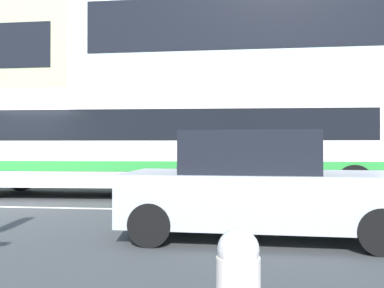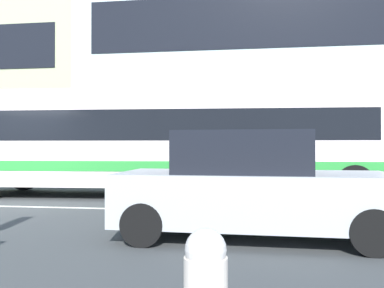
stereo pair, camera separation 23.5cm
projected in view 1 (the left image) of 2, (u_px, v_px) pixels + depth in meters
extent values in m
cube|color=#366531|center=(9.00, 172.00, 16.71)|extent=(18.33, 1.10, 0.81)
cube|color=silver|center=(321.00, 62.00, 22.35)|extent=(25.72, 8.92, 12.47)
cube|color=black|center=(342.00, 18.00, 17.91)|extent=(23.66, 0.04, 2.49)
cube|color=silver|center=(166.00, 140.00, 11.90)|extent=(12.20, 3.11, 2.62)
cube|color=black|center=(166.00, 127.00, 11.91)|extent=(11.48, 3.09, 0.84)
cube|color=green|center=(166.00, 164.00, 11.90)|extent=(11.96, 3.12, 0.28)
cube|color=silver|center=(166.00, 94.00, 11.91)|extent=(11.70, 2.67, 0.12)
cylinder|color=black|center=(22.00, 175.00, 13.43)|extent=(1.01, 0.32, 1.00)
cylinder|color=black|center=(188.00, 183.00, 10.66)|extent=(1.01, 0.32, 1.00)
cylinder|color=black|center=(194.00, 176.00, 13.02)|extent=(1.01, 0.32, 1.00)
cylinder|color=black|center=(353.00, 184.00, 10.35)|extent=(1.01, 0.32, 1.00)
cylinder|color=black|center=(329.00, 177.00, 12.71)|extent=(1.01, 0.32, 1.00)
cube|color=#B2B9BE|center=(259.00, 197.00, 6.43)|extent=(4.33, 1.94, 0.81)
cube|color=black|center=(249.00, 152.00, 6.46)|extent=(2.10, 1.66, 0.66)
cylinder|color=black|center=(350.00, 212.00, 7.01)|extent=(0.65, 0.24, 0.64)
cylinder|color=black|center=(381.00, 231.00, 5.37)|extent=(0.65, 0.24, 0.64)
cylinder|color=black|center=(172.00, 208.00, 7.47)|extent=(0.65, 0.24, 0.64)
cylinder|color=black|center=(150.00, 225.00, 5.84)|extent=(0.65, 0.24, 0.64)
sphere|color=silver|center=(238.00, 249.00, 2.29)|extent=(0.24, 0.24, 0.24)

